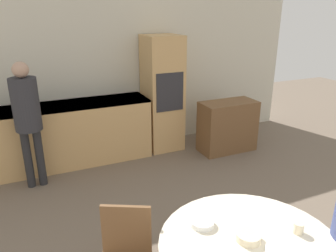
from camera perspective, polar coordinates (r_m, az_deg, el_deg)
name	(u,v)px	position (r m, az deg, el deg)	size (l,w,h in m)	color
wall_back	(113,71)	(5.35, -9.48, 9.49)	(6.57, 0.05, 2.60)	beige
kitchen_counter	(54,136)	(5.07, -19.17, -1.60)	(2.82, 0.60, 0.93)	tan
oven_unit	(162,94)	(5.34, -0.98, 5.63)	(0.56, 0.59, 1.85)	tan
sideboard	(227,126)	(5.44, 10.31, -0.06)	(0.92, 0.45, 0.83)	brown
person_standing	(27,112)	(4.42, -23.37, 2.22)	(0.33, 0.33, 1.65)	#262628
cup	(299,228)	(2.60, 21.79, -16.17)	(0.07, 0.07, 0.08)	beige
bowl_near	(249,237)	(2.44, 13.86, -18.26)	(0.17, 0.17, 0.05)	beige
bowl_centre	(202,223)	(2.52, 6.01, -16.42)	(0.18, 0.18, 0.04)	white
bowl_far	(280,252)	(2.39, 18.94, -19.99)	(0.19, 0.19, 0.04)	white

